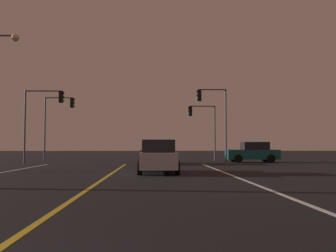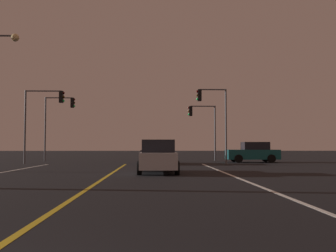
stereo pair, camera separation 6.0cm
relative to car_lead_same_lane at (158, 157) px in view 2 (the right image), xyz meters
name	(u,v)px [view 2 (the right image)]	position (x,y,z in m)	size (l,w,h in m)	color
lane_edge_right	(262,187)	(3.45, -6.92, -0.82)	(0.16, 32.92, 0.01)	silver
lane_center_divider	(89,188)	(-2.36, -6.92, -0.82)	(0.16, 32.92, 0.01)	gold
car_lead_same_lane	(158,157)	(0.00, 0.00, 0.00)	(2.02, 4.30, 1.70)	black
car_ahead_far	(153,153)	(-0.31, 9.88, 0.00)	(2.02, 4.30, 1.70)	black
car_crossing_side	(253,152)	(8.04, 12.33, 0.00)	(4.30, 2.02, 1.70)	black
traffic_light_near_right	(213,109)	(4.32, 10.04, 3.43)	(2.38, 0.36, 5.82)	#4C4C51
traffic_light_near_left	(44,109)	(-8.68, 10.04, 3.35)	(3.04, 0.36, 5.64)	#4C4C51
traffic_light_far_right	(202,120)	(4.16, 15.54, 2.93)	(2.56, 0.36, 5.07)	#4C4C51
traffic_light_far_left	(59,114)	(-8.85, 15.54, 3.43)	(2.74, 0.36, 5.79)	#4C4C51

